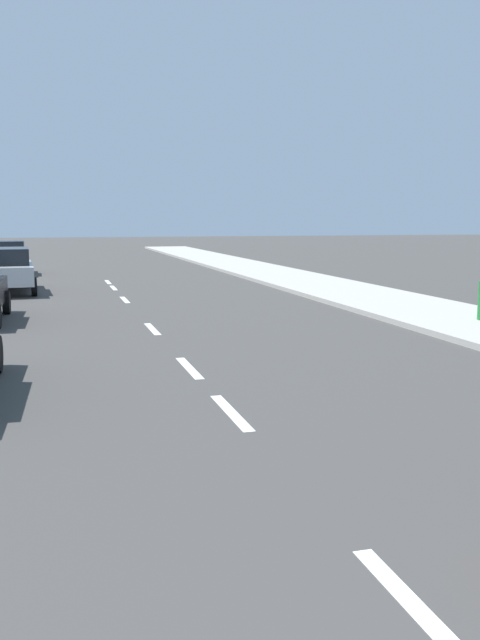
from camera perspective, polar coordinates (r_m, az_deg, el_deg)
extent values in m
plane|color=#423F3D|center=(18.98, -8.41, 0.48)|extent=(160.00, 160.00, 0.00)
cube|color=#B2ADA3|center=(23.05, 10.07, 2.00)|extent=(3.60, 80.00, 0.14)
cube|color=white|center=(5.09, 14.75, -22.39)|extent=(0.16, 1.80, 0.01)
cube|color=white|center=(9.36, -0.75, -7.63)|extent=(0.16, 1.80, 0.01)
cube|color=white|center=(12.08, -4.23, -3.97)|extent=(0.16, 1.80, 0.01)
cube|color=white|center=(16.39, -7.27, -0.73)|extent=(0.16, 1.80, 0.01)
cube|color=white|center=(22.40, -9.51, 1.66)|extent=(0.16, 1.80, 0.01)
cube|color=white|center=(26.34, -10.42, 2.63)|extent=(0.16, 1.80, 0.01)
cube|color=white|center=(28.81, -10.87, 3.11)|extent=(0.16, 1.80, 0.01)
cylinder|color=black|center=(19.86, -18.76, 1.40)|extent=(0.20, 0.65, 0.64)
cube|color=#B7BABF|center=(25.67, -18.97, 3.71)|extent=(2.15, 4.67, 0.64)
cube|color=black|center=(25.41, -19.04, 5.02)|extent=(1.81, 2.46, 0.56)
cylinder|color=black|center=(27.26, -16.88, 3.27)|extent=(0.21, 0.65, 0.64)
cylinder|color=black|center=(24.16, -16.68, 2.66)|extent=(0.21, 0.65, 0.64)
cube|color=white|center=(33.87, -18.64, 4.75)|extent=(1.76, 4.04, 0.64)
cube|color=black|center=(33.64, -18.70, 5.75)|extent=(1.52, 2.11, 0.56)
cylinder|color=black|center=(35.23, -17.17, 4.34)|extent=(0.19, 0.64, 0.64)
cylinder|color=black|center=(32.51, -17.20, 4.03)|extent=(0.19, 0.64, 0.64)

